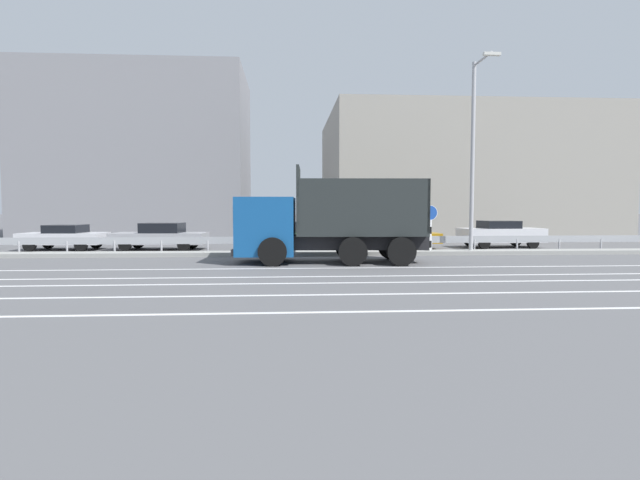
% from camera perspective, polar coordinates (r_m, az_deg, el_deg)
% --- Properties ---
extents(ground_plane, '(320.00, 320.00, 0.00)m').
position_cam_1_polar(ground_plane, '(19.27, -2.18, -2.54)').
color(ground_plane, '#565659').
extents(lane_strip_0, '(58.51, 0.16, 0.01)m').
position_cam_1_polar(lane_strip_0, '(17.36, 1.92, -3.21)').
color(lane_strip_0, silver).
rests_on(lane_strip_0, ground_plane).
extents(lane_strip_1, '(58.51, 0.16, 0.01)m').
position_cam_1_polar(lane_strip_1, '(15.25, 2.72, -4.17)').
color(lane_strip_1, silver).
rests_on(lane_strip_1, ground_plane).
extents(lane_strip_2, '(58.51, 0.16, 0.01)m').
position_cam_1_polar(lane_strip_2, '(13.95, 3.34, -4.90)').
color(lane_strip_2, silver).
rests_on(lane_strip_2, ground_plane).
extents(lane_strip_3, '(58.51, 0.16, 0.01)m').
position_cam_1_polar(lane_strip_3, '(12.12, 4.45, -6.21)').
color(lane_strip_3, silver).
rests_on(lane_strip_3, ground_plane).
extents(lane_strip_4, '(58.51, 0.16, 0.01)m').
position_cam_1_polar(lane_strip_4, '(10.17, 6.09, -8.13)').
color(lane_strip_4, silver).
rests_on(lane_strip_4, ground_plane).
extents(median_island, '(32.18, 1.10, 0.18)m').
position_cam_1_polar(median_island, '(22.02, -2.38, -1.53)').
color(median_island, gray).
rests_on(median_island, ground_plane).
extents(median_guardrail, '(58.51, 0.09, 0.78)m').
position_cam_1_polar(median_guardrail, '(22.92, -2.45, -0.13)').
color(median_guardrail, '#9EA0A5').
rests_on(median_guardrail, ground_plane).
extents(dump_truck, '(7.35, 2.97, 3.64)m').
position_cam_1_polar(dump_truck, '(19.02, -1.43, 1.32)').
color(dump_truck, '#144C8C').
rests_on(dump_truck, ground_plane).
extents(median_road_sign, '(0.68, 0.16, 2.22)m').
position_cam_1_polar(median_road_sign, '(22.85, 12.44, 1.23)').
color(median_road_sign, white).
rests_on(median_road_sign, ground_plane).
extents(street_lamp_1, '(0.70, 2.10, 8.54)m').
position_cam_1_polar(street_lamp_1, '(23.51, 17.19, 9.99)').
color(street_lamp_1, '#ADADB2').
rests_on(street_lamp_1, ground_plane).
extents(parked_car_2, '(4.01, 2.06, 1.26)m').
position_cam_1_polar(parked_car_2, '(27.97, -27.19, 0.34)').
color(parked_car_2, silver).
rests_on(parked_car_2, ground_plane).
extents(parked_car_3, '(4.69, 2.15, 1.35)m').
position_cam_1_polar(parked_car_3, '(26.21, -17.75, 0.44)').
color(parked_car_3, '#A3A3A8').
rests_on(parked_car_3, ground_plane).
extents(parked_car_4, '(3.91, 2.06, 1.42)m').
position_cam_1_polar(parked_car_4, '(25.00, -4.03, 0.51)').
color(parked_car_4, '#335B33').
rests_on(parked_car_4, ground_plane).
extents(parked_car_5, '(4.73, 1.98, 1.30)m').
position_cam_1_polar(parked_car_5, '(25.90, 8.39, 0.49)').
color(parked_car_5, '#B27A14').
rests_on(parked_car_5, ground_plane).
extents(parked_car_6, '(4.38, 2.11, 1.42)m').
position_cam_1_polar(parked_car_6, '(28.06, 19.92, 0.69)').
color(parked_car_6, silver).
rests_on(parked_car_6, ground_plane).
extents(background_building_0, '(16.62, 10.21, 12.81)m').
position_cam_1_polar(background_building_0, '(43.31, -19.62, 9.17)').
color(background_building_0, gray).
rests_on(background_building_0, ground_plane).
extents(background_building_1, '(19.37, 14.81, 9.03)m').
position_cam_1_polar(background_building_1, '(40.26, 15.02, 6.99)').
color(background_building_1, gray).
rests_on(background_building_1, ground_plane).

